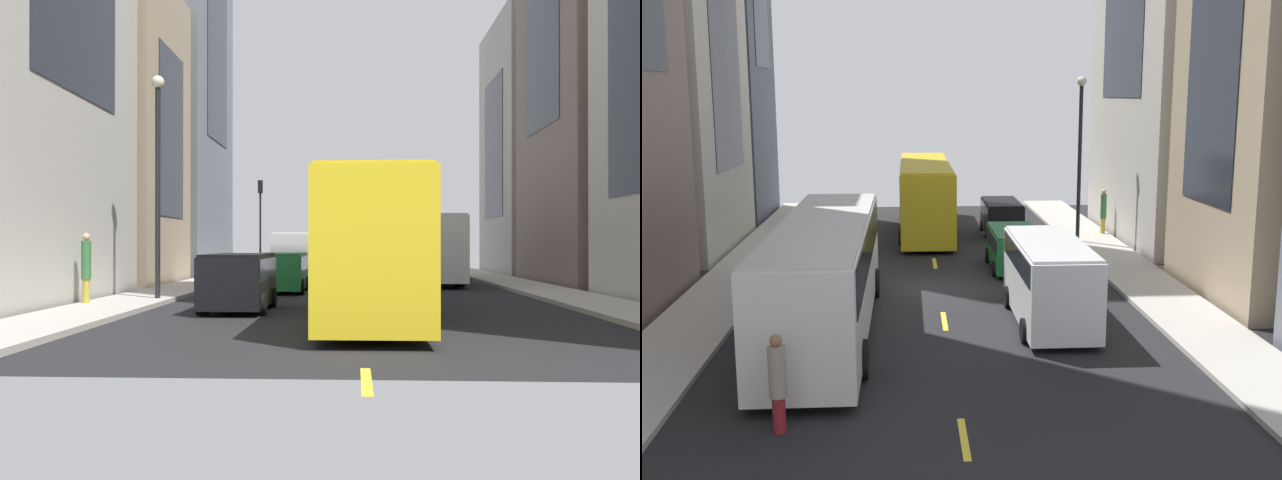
% 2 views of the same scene
% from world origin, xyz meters
% --- Properties ---
extents(ground_plane, '(41.80, 41.80, 0.00)m').
position_xyz_m(ground_plane, '(0.00, 0.00, 0.00)').
color(ground_plane, black).
extents(sidewalk_west, '(2.51, 44.00, 0.15)m').
position_xyz_m(sidewalk_west, '(-7.64, 0.00, 0.07)').
color(sidewalk_west, '#B2ADA3').
rests_on(sidewalk_west, ground).
extents(sidewalk_east, '(2.51, 44.00, 0.15)m').
position_xyz_m(sidewalk_east, '(7.64, 0.00, 0.07)').
color(sidewalk_east, '#B2ADA3').
rests_on(sidewalk_east, ground).
extents(lane_stripe_1, '(0.16, 2.00, 0.01)m').
position_xyz_m(lane_stripe_1, '(0.00, -12.60, 0.01)').
color(lane_stripe_1, yellow).
rests_on(lane_stripe_1, ground).
extents(lane_stripe_2, '(0.16, 2.00, 0.01)m').
position_xyz_m(lane_stripe_2, '(0.00, -4.20, 0.01)').
color(lane_stripe_2, yellow).
rests_on(lane_stripe_2, ground).
extents(lane_stripe_3, '(0.16, 2.00, 0.01)m').
position_xyz_m(lane_stripe_3, '(0.00, 4.20, 0.01)').
color(lane_stripe_3, yellow).
rests_on(lane_stripe_3, ground).
extents(lane_stripe_4, '(0.16, 2.00, 0.01)m').
position_xyz_m(lane_stripe_4, '(0.00, 12.60, 0.01)').
color(lane_stripe_4, yellow).
rests_on(lane_stripe_4, ground).
extents(lane_stripe_5, '(0.16, 2.00, 0.01)m').
position_xyz_m(lane_stripe_5, '(0.00, 21.00, 0.01)').
color(lane_stripe_5, yellow).
rests_on(lane_stripe_5, ground).
extents(city_bus_white, '(2.81, 12.81, 3.35)m').
position_xyz_m(city_bus_white, '(-3.52, -5.00, 2.01)').
color(city_bus_white, silver).
rests_on(city_bus_white, ground).
extents(streetcar_yellow, '(2.70, 12.54, 3.59)m').
position_xyz_m(streetcar_yellow, '(-0.19, 12.01, 2.12)').
color(streetcar_yellow, yellow).
rests_on(streetcar_yellow, ground).
extents(delivery_van_white, '(2.25, 6.00, 2.58)m').
position_xyz_m(delivery_van_white, '(3.20, -4.60, 1.52)').
color(delivery_van_white, white).
rests_on(delivery_van_white, ground).
extents(car_black_0, '(1.93, 4.05, 1.70)m').
position_xyz_m(car_black_0, '(3.61, 10.78, 1.00)').
color(car_black_0, black).
rests_on(car_black_0, ground).
extents(car_green_1, '(2.05, 4.11, 1.63)m').
position_xyz_m(car_green_1, '(3.17, 2.94, 0.96)').
color(car_green_1, '#1E7238').
rests_on(car_green_1, ground).
extents(pedestrian_crossing_mid, '(0.37, 0.37, 2.13)m').
position_xyz_m(pedestrian_crossing_mid, '(-3.83, -11.99, 1.13)').
color(pedestrian_crossing_mid, maroon).
rests_on(pedestrian_crossing_mid, ground).
extents(pedestrian_crossing_near, '(0.30, 0.30, 2.19)m').
position_xyz_m(pedestrian_crossing_near, '(8.59, 9.97, 1.33)').
color(pedestrian_crossing_near, gold).
rests_on(pedestrian_crossing_near, ground).
extents(streetlamp_near, '(0.44, 0.44, 7.61)m').
position_xyz_m(streetlamp_near, '(6.89, 8.03, 4.77)').
color(streetlamp_near, black).
rests_on(streetlamp_near, ground).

